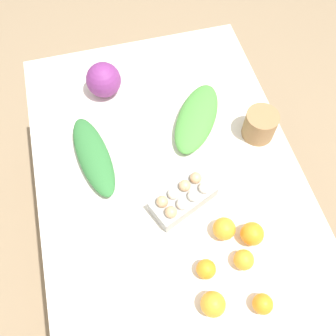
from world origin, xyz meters
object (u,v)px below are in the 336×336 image
at_px(orange_1, 244,260).
at_px(orange_2, 224,229).
at_px(greens_bunch_kale, 93,156).
at_px(orange_5, 252,234).
at_px(cabbage_purple, 104,80).
at_px(egg_carton, 183,198).
at_px(orange_3, 206,269).
at_px(greens_bunch_beet_tops, 197,118).
at_px(orange_4, 213,304).
at_px(orange_0, 263,304).
at_px(paper_bag, 260,125).

distance_m(orange_1, orange_2, 0.12).
relative_size(greens_bunch_kale, orange_5, 4.64).
bearing_deg(cabbage_purple, egg_carton, 17.18).
bearing_deg(orange_5, orange_3, -68.46).
bearing_deg(greens_bunch_beet_tops, cabbage_purple, -127.64).
bearing_deg(greens_bunch_kale, greens_bunch_beet_tops, 99.57).
bearing_deg(egg_carton, orange_4, -114.43).
bearing_deg(cabbage_purple, orange_2, 21.35).
distance_m(greens_bunch_beet_tops, orange_0, 0.76).
relative_size(paper_bag, greens_bunch_beet_tops, 0.36).
bearing_deg(greens_bunch_beet_tops, orange_4, -12.63).
xyz_separation_m(greens_bunch_beet_tops, orange_0, (0.76, -0.01, 0.00)).
bearing_deg(orange_3, orange_4, -6.41).
relative_size(orange_3, orange_4, 0.82).
height_order(paper_bag, orange_1, paper_bag).
xyz_separation_m(paper_bag, orange_0, (0.65, -0.24, -0.03)).
bearing_deg(orange_2, cabbage_purple, -158.65).
bearing_deg(paper_bag, cabbage_purple, -123.68).
distance_m(paper_bag, greens_bunch_beet_tops, 0.26).
xyz_separation_m(egg_carton, orange_1, (0.27, 0.14, -0.01)).
height_order(orange_1, orange_2, orange_2).
xyz_separation_m(cabbage_purple, greens_bunch_beet_tops, (0.26, 0.34, -0.04)).
distance_m(orange_2, orange_3, 0.16).
relative_size(egg_carton, orange_0, 3.99).
distance_m(orange_3, orange_5, 0.21).
height_order(egg_carton, paper_bag, paper_bag).
xyz_separation_m(orange_0, orange_5, (-0.23, 0.05, 0.01)).
relative_size(greens_bunch_beet_tops, orange_2, 4.53).
xyz_separation_m(orange_4, orange_5, (-0.19, 0.20, 0.00)).
bearing_deg(orange_5, orange_0, -11.90).
bearing_deg(greens_bunch_beet_tops, greens_bunch_kale, -80.43).
bearing_deg(orange_0, orange_5, 168.10).
distance_m(greens_bunch_kale, orange_0, 0.82).
height_order(greens_bunch_kale, orange_5, orange_5).
distance_m(paper_bag, orange_4, 0.72).
bearing_deg(orange_4, paper_bag, 147.12).
bearing_deg(greens_bunch_kale, orange_0, 32.67).
bearing_deg(greens_bunch_beet_tops, orange_1, -1.51).
distance_m(orange_0, orange_1, 0.15).
distance_m(greens_bunch_kale, orange_2, 0.58).
bearing_deg(orange_0, greens_bunch_kale, -147.33).
xyz_separation_m(greens_bunch_beet_tops, orange_4, (0.73, -0.16, 0.01)).
relative_size(greens_bunch_beet_tops, orange_5, 4.44).
relative_size(cabbage_purple, orange_0, 2.24).
xyz_separation_m(cabbage_purple, egg_carton, (0.61, 0.19, -0.03)).
relative_size(orange_0, orange_5, 0.81).
height_order(egg_carton, orange_3, egg_carton).
relative_size(orange_0, orange_4, 0.82).
bearing_deg(orange_5, orange_1, -36.83).
xyz_separation_m(orange_0, orange_2, (-0.27, -0.04, 0.01)).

